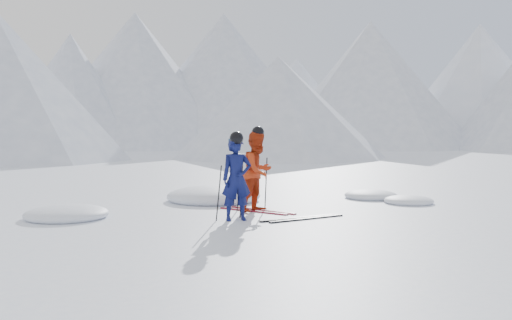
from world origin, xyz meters
TOP-DOWN VIEW (x-y plane):
  - ground at (0.00, 0.00)m, footprint 160.00×160.00m
  - mountain_range at (5.71, 35.31)m, footprint 106.15×62.94m
  - skier_blue at (-2.61, -0.09)m, footprint 0.65×0.51m
  - skier_red at (-1.65, 0.69)m, footprint 0.99×0.89m
  - pole_blue_left at (-2.91, 0.06)m, footprint 0.11×0.08m
  - pole_blue_right at (-2.36, 0.16)m, footprint 0.11×0.07m
  - pole_red_left at (-1.95, 0.94)m, footprint 0.11×0.09m
  - pole_red_right at (-1.35, 0.84)m, footprint 0.11×0.08m
  - ski_worn_left at (-1.77, 0.69)m, footprint 0.74×1.60m
  - ski_worn_right at (-1.53, 0.69)m, footprint 0.63×1.64m
  - ski_loose_a at (-1.50, -0.55)m, footprint 1.70×0.16m
  - ski_loose_b at (-1.40, -0.70)m, footprint 1.70×0.10m
  - snow_lumps at (-1.68, 2.16)m, footprint 8.75×4.55m

SIDE VIEW (x-z plane):
  - ground at x=0.00m, z-range 0.00..0.00m
  - snow_lumps at x=-1.68m, z-range -0.25..0.25m
  - ski_worn_left at x=-1.77m, z-range 0.00..0.03m
  - ski_worn_right at x=-1.53m, z-range 0.00..0.03m
  - ski_loose_a at x=-1.50m, z-range 0.00..0.03m
  - ski_loose_b at x=-1.40m, z-range 0.00..0.03m
  - pole_blue_left at x=-2.91m, z-range 0.00..1.05m
  - pole_blue_right at x=-2.36m, z-range 0.00..1.05m
  - pole_red_left at x=-1.95m, z-range 0.00..1.12m
  - pole_red_right at x=-1.35m, z-range 0.00..1.13m
  - skier_blue at x=-2.61m, z-range 0.00..1.58m
  - skier_red at x=-1.65m, z-range 0.00..1.69m
  - mountain_range at x=5.71m, z-range -1.04..14.49m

